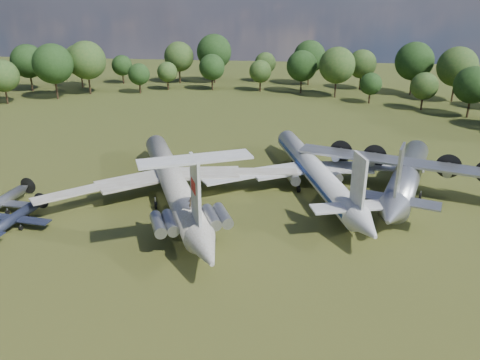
% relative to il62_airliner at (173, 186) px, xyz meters
% --- Properties ---
extents(ground, '(300.00, 300.00, 0.00)m').
position_rel_il62_airliner_xyz_m(ground, '(-1.74, 0.34, -2.49)').
color(ground, '#253B13').
rests_on(ground, ground).
extents(il62_airliner, '(56.27, 62.22, 4.98)m').
position_rel_il62_airliner_xyz_m(il62_airliner, '(0.00, 0.00, 0.00)').
color(il62_airliner, beige).
rests_on(il62_airliner, ground).
extents(tu104_jet, '(47.13, 55.11, 4.71)m').
position_rel_il62_airliner_xyz_m(tu104_jet, '(20.89, 7.30, -0.13)').
color(tu104_jet, silver).
rests_on(tu104_jet, ground).
extents(an12_transport, '(44.38, 46.92, 5.02)m').
position_rel_il62_airliner_xyz_m(an12_transport, '(34.74, 6.62, 0.02)').
color(an12_transport, '#A4A6AC').
rests_on(an12_transport, ground).
extents(small_prop_west, '(11.59, 14.77, 2.00)m').
position_rel_il62_airliner_xyz_m(small_prop_west, '(-18.85, -10.97, -1.49)').
color(small_prop_west, black).
rests_on(small_prop_west, ground).
extents(person_on_il62, '(0.68, 0.53, 1.67)m').
position_rel_il62_airliner_xyz_m(person_on_il62, '(5.66, -12.74, 3.32)').
color(person_on_il62, olive).
rests_on(person_on_il62, il62_airliner).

